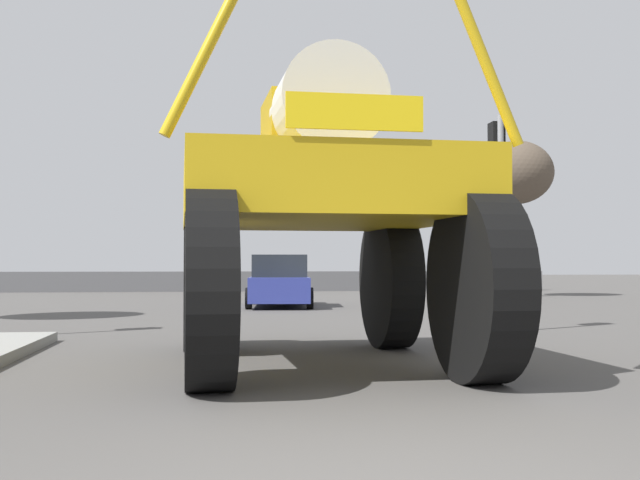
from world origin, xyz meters
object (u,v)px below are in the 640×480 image
at_px(oversize_sprayer, 318,214).
at_px(bare_tree_far_center, 224,199).
at_px(sedan_ahead, 280,282).
at_px(traffic_signal_near_right, 498,174).
at_px(bare_tree_right, 516,174).

xyz_separation_m(oversize_sprayer, bare_tree_far_center, (-1.05, 27.29, 2.37)).
distance_m(sedan_ahead, bare_tree_far_center, 14.48).
height_order(traffic_signal_near_right, bare_tree_far_center, bare_tree_far_center).
bearing_deg(traffic_signal_near_right, bare_tree_right, 67.57).
height_order(oversize_sprayer, bare_tree_right, bare_tree_right).
bearing_deg(sedan_ahead, bare_tree_far_center, 11.13).
xyz_separation_m(sedan_ahead, bare_tree_far_center, (-1.56, 13.95, 3.55)).
relative_size(traffic_signal_near_right, bare_tree_right, 0.68).
bearing_deg(bare_tree_far_center, sedan_ahead, -83.61).
relative_size(oversize_sprayer, traffic_signal_near_right, 1.44).
xyz_separation_m(sedan_ahead, bare_tree_right, (9.39, 5.48, 3.94)).
bearing_deg(bare_tree_far_center, oversize_sprayer, -87.80).
distance_m(oversize_sprayer, traffic_signal_near_right, 6.00).
bearing_deg(bare_tree_far_center, traffic_signal_near_right, -77.69).
bearing_deg(bare_tree_right, sedan_ahead, -149.71).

